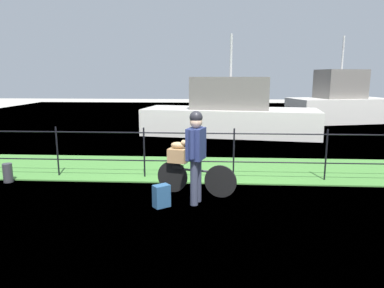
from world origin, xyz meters
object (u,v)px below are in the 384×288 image
(moored_boat_mid, at_px, (230,114))
(cyclist_person, at_px, (196,149))
(terrier_dog, at_px, (179,145))
(bicycle_main, at_px, (195,178))
(wooden_crate, at_px, (178,155))
(backpack_on_paving, at_px, (161,196))
(mooring_bollard, at_px, (8,173))
(moored_boat_near, at_px, (339,103))

(moored_boat_mid, bearing_deg, cyclist_person, -97.04)
(terrier_dog, relative_size, cyclist_person, 0.19)
(bicycle_main, height_order, wooden_crate, wooden_crate)
(backpack_on_paving, bearing_deg, mooring_bollard, -57.18)
(terrier_dog, xyz_separation_m, backpack_on_paving, (-0.24, -0.79, -0.77))
(cyclist_person, bearing_deg, wooden_crate, 123.65)
(wooden_crate, bearing_deg, mooring_bollard, 173.04)
(moored_boat_near, bearing_deg, backpack_on_paving, -120.61)
(backpack_on_paving, bearing_deg, terrier_dog, -144.43)
(terrier_dog, distance_m, moored_boat_mid, 7.29)
(cyclist_person, distance_m, backpack_on_paving, 1.03)
(wooden_crate, height_order, moored_boat_near, moored_boat_near)
(cyclist_person, relative_size, moored_boat_near, 0.32)
(bicycle_main, relative_size, moored_boat_mid, 0.22)
(wooden_crate, bearing_deg, backpack_on_paving, -105.04)
(moored_boat_near, bearing_deg, cyclist_person, -118.93)
(terrier_dog, xyz_separation_m, moored_boat_near, (6.93, 11.32, -0.02))
(terrier_dog, height_order, cyclist_person, cyclist_person)
(bicycle_main, xyz_separation_m, terrier_dog, (-0.31, 0.09, 0.64))
(mooring_bollard, height_order, moored_boat_near, moored_boat_near)
(moored_boat_near, xyz_separation_m, moored_boat_mid, (-5.61, -4.14, -0.13))
(backpack_on_paving, xyz_separation_m, moored_boat_near, (7.16, 12.11, 0.75))
(wooden_crate, xyz_separation_m, backpack_on_paving, (-0.21, -0.80, -0.56))
(cyclist_person, xyz_separation_m, backpack_on_paving, (-0.60, -0.23, -0.80))
(cyclist_person, height_order, moored_boat_near, moored_boat_near)
(wooden_crate, relative_size, terrier_dog, 1.07)
(terrier_dog, distance_m, moored_boat_near, 13.27)
(terrier_dog, bearing_deg, cyclist_person, -57.74)
(bicycle_main, distance_m, mooring_bollard, 4.15)
(bicycle_main, distance_m, terrier_dog, 0.72)
(terrier_dog, distance_m, backpack_on_paving, 1.13)
(mooring_bollard, bearing_deg, backpack_on_paving, -19.50)
(wooden_crate, relative_size, moored_boat_near, 0.07)
(cyclist_person, bearing_deg, mooring_bollard, 166.02)
(moored_boat_near, distance_m, moored_boat_mid, 6.98)
(moored_boat_near, bearing_deg, terrier_dog, -121.46)
(cyclist_person, distance_m, moored_boat_near, 13.58)
(cyclist_person, bearing_deg, backpack_on_paving, -159.24)
(backpack_on_paving, relative_size, moored_boat_near, 0.08)
(moored_boat_mid, bearing_deg, bicycle_main, -97.83)
(bicycle_main, bearing_deg, mooring_bollard, 172.32)
(bicycle_main, xyz_separation_m, moored_boat_near, (6.61, 11.41, 0.61))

